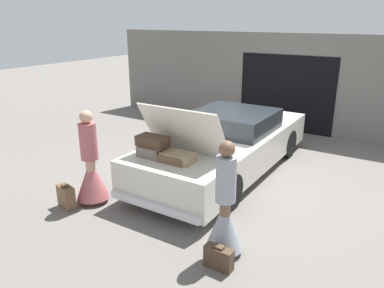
{
  "coord_description": "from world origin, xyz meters",
  "views": [
    {
      "loc": [
        3.44,
        -6.85,
        3.2
      ],
      "look_at": [
        0.0,
        -1.4,
        1.01
      ],
      "focal_mm": 35.0,
      "sensor_mm": 36.0,
      "label": 1
    }
  ],
  "objects_px": {
    "car": "(226,145)",
    "person_right": "(225,214)",
    "person_left": "(91,170)",
    "suitcase_beside_right_person": "(219,258)",
    "suitcase_beside_left_person": "(66,197)"
  },
  "relations": [
    {
      "from": "suitcase_beside_right_person",
      "to": "car",
      "type": "bearing_deg",
      "value": 115.76
    },
    {
      "from": "car",
      "to": "person_right",
      "type": "distance_m",
      "value": 3.04
    },
    {
      "from": "suitcase_beside_right_person",
      "to": "person_right",
      "type": "bearing_deg",
      "value": 106.47
    },
    {
      "from": "car",
      "to": "suitcase_beside_left_person",
      "type": "bearing_deg",
      "value": -117.96
    },
    {
      "from": "person_right",
      "to": "person_left",
      "type": "bearing_deg",
      "value": 89.53
    },
    {
      "from": "car",
      "to": "person_right",
      "type": "bearing_deg",
      "value": -63.1
    },
    {
      "from": "car",
      "to": "person_left",
      "type": "xyz_separation_m",
      "value": [
        -1.37,
        -2.59,
        0.01
      ]
    },
    {
      "from": "person_left",
      "to": "person_right",
      "type": "distance_m",
      "value": 2.75
    },
    {
      "from": "person_right",
      "to": "suitcase_beside_right_person",
      "type": "relative_size",
      "value": 4.19
    },
    {
      "from": "person_right",
      "to": "suitcase_beside_right_person",
      "type": "xyz_separation_m",
      "value": [
        0.11,
        -0.36,
        -0.45
      ]
    },
    {
      "from": "suitcase_beside_left_person",
      "to": "suitcase_beside_right_person",
      "type": "height_order",
      "value": "suitcase_beside_left_person"
    },
    {
      "from": "suitcase_beside_left_person",
      "to": "person_right",
      "type": "bearing_deg",
      "value": 5.65
    },
    {
      "from": "person_left",
      "to": "suitcase_beside_right_person",
      "type": "relative_size",
      "value": 4.26
    },
    {
      "from": "car",
      "to": "person_right",
      "type": "xyz_separation_m",
      "value": [
        1.38,
        -2.71,
        0.01
      ]
    },
    {
      "from": "person_left",
      "to": "person_right",
      "type": "xyz_separation_m",
      "value": [
        2.75,
        -0.12,
        -0.01
      ]
    }
  ]
}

